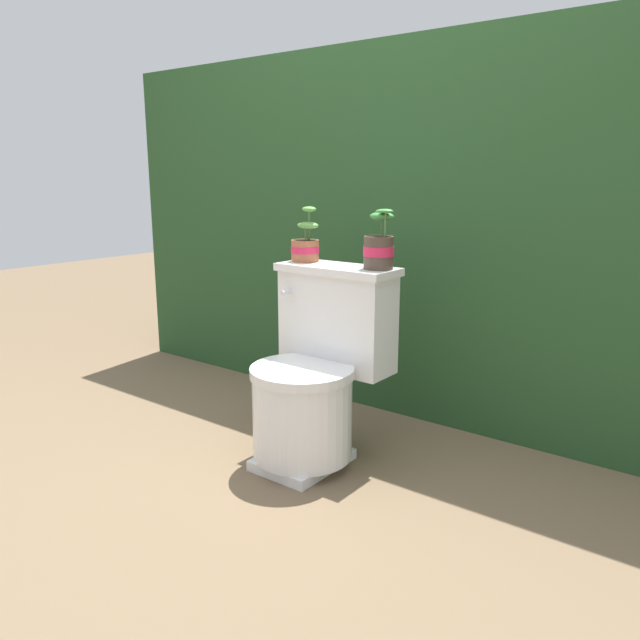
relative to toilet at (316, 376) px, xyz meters
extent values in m
plane|color=brown|center=(-0.08, -0.11, -0.34)|extent=(12.00, 12.00, 0.00)
cube|color=#234723|center=(-0.08, 0.92, 0.50)|extent=(3.34, 0.63, 1.68)
cube|color=silver|center=(0.00, -0.09, -0.32)|extent=(0.27, 0.35, 0.04)
cylinder|color=silver|center=(0.00, -0.09, -0.14)|extent=(0.38, 0.38, 0.32)
cylinder|color=silver|center=(0.00, -0.09, 0.04)|extent=(0.40, 0.40, 0.04)
cube|color=silver|center=(0.00, 0.14, 0.20)|extent=(0.47, 0.18, 0.39)
cube|color=silver|center=(0.00, 0.14, 0.41)|extent=(0.49, 0.20, 0.03)
cylinder|color=silver|center=(-0.16, 0.02, 0.31)|extent=(0.02, 0.05, 0.02)
cylinder|color=#9E5638|center=(-0.18, 0.16, 0.46)|extent=(0.11, 0.11, 0.09)
cylinder|color=#D1234C|center=(-0.18, 0.16, 0.47)|extent=(0.12, 0.12, 0.03)
cylinder|color=#332319|center=(-0.18, 0.16, 0.50)|extent=(0.10, 0.10, 0.01)
cylinder|color=#4C753D|center=(-0.16, 0.16, 0.53)|extent=(0.01, 0.01, 0.05)
ellipsoid|color=#569342|center=(-0.16, 0.16, 0.57)|extent=(0.10, 0.07, 0.03)
cylinder|color=#4C753D|center=(-0.16, 0.16, 0.57)|extent=(0.01, 0.01, 0.12)
ellipsoid|color=#569342|center=(-0.16, 0.16, 0.63)|extent=(0.07, 0.05, 0.02)
cylinder|color=#4C753D|center=(-0.17, 0.15, 0.53)|extent=(0.01, 0.01, 0.05)
ellipsoid|color=#569342|center=(-0.17, 0.15, 0.57)|extent=(0.07, 0.05, 0.02)
cylinder|color=#47382D|center=(0.18, 0.16, 0.48)|extent=(0.11, 0.11, 0.12)
cylinder|color=#D1234C|center=(0.18, 0.16, 0.49)|extent=(0.12, 0.12, 0.04)
cylinder|color=#332319|center=(0.18, 0.16, 0.54)|extent=(0.10, 0.10, 0.01)
cylinder|color=#4C753D|center=(0.20, 0.16, 0.59)|extent=(0.01, 0.01, 0.09)
ellipsoid|color=#387F38|center=(0.20, 0.16, 0.64)|extent=(0.06, 0.04, 0.02)
cylinder|color=#4C753D|center=(0.17, 0.19, 0.58)|extent=(0.01, 0.01, 0.06)
ellipsoid|color=#387F38|center=(0.17, 0.19, 0.62)|extent=(0.10, 0.07, 0.03)
cylinder|color=#4C753D|center=(0.17, 0.19, 0.58)|extent=(0.01, 0.01, 0.08)
ellipsoid|color=#387F38|center=(0.17, 0.19, 0.63)|extent=(0.06, 0.04, 0.02)
camera|label=1|loc=(1.43, -1.83, 0.77)|focal=35.00mm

